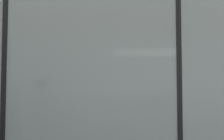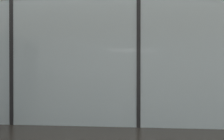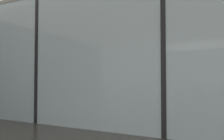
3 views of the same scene
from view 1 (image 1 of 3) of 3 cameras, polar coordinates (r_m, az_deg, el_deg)
glass_curtain_wall at (r=5.44m, az=14.41°, el=2.18°), size 14.00×0.08×3.46m
window_mullion_0 at (r=5.70m, az=-22.13°, el=2.07°), size 0.10×0.12×3.46m
window_mullion_1 at (r=5.44m, az=14.41°, el=2.18°), size 0.10×0.12×3.46m
parked_airplane at (r=10.75m, az=-0.33°, el=2.21°), size 14.33×4.50×4.50m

